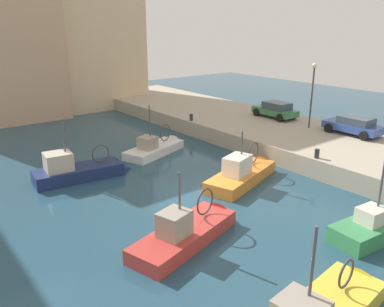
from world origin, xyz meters
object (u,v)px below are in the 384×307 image
at_px(fishing_boat_white, 158,151).
at_px(parked_car_green, 276,110).
at_px(fishing_boat_navy, 83,175).
at_px(fishing_boat_orange, 244,178).
at_px(parked_car_blue, 354,125).
at_px(mooring_bollard_north, 191,117).
at_px(mooring_bollard_mid, 317,154).
at_px(quay_streetlamp, 313,85).
at_px(fishing_boat_red, 190,236).
at_px(fishing_boat_green, 381,230).

distance_m(fishing_boat_white, parked_car_green, 11.16).
height_order(fishing_boat_navy, fishing_boat_orange, fishing_boat_navy).
relative_size(parked_car_blue, mooring_bollard_north, 7.28).
relative_size(fishing_boat_orange, mooring_bollard_mid, 11.81).
bearing_deg(quay_streetlamp, mooring_bollard_mid, -140.32).
height_order(mooring_bollard_mid, mooring_bollard_north, same).
bearing_deg(fishing_boat_red, fishing_boat_green, -34.49).
height_order(fishing_boat_red, mooring_bollard_mid, fishing_boat_red).
xyz_separation_m(fishing_boat_red, fishing_boat_white, (5.52, 10.82, -0.02)).
height_order(fishing_boat_red, parked_car_green, fishing_boat_red).
height_order(fishing_boat_orange, quay_streetlamp, quay_streetlamp).
distance_m(fishing_boat_red, fishing_boat_green, 8.44).
bearing_deg(fishing_boat_orange, fishing_boat_navy, 139.72).
bearing_deg(fishing_boat_navy, parked_car_blue, -21.46).
height_order(fishing_boat_red, quay_streetlamp, quay_streetlamp).
bearing_deg(parked_car_green, fishing_boat_green, -123.61).
bearing_deg(fishing_boat_white, fishing_boat_red, -117.01).
distance_m(fishing_boat_navy, quay_streetlamp, 17.56).
height_order(fishing_boat_red, fishing_boat_navy, fishing_boat_navy).
distance_m(fishing_boat_navy, fishing_boat_orange, 9.52).
relative_size(fishing_boat_white, mooring_bollard_north, 10.55).
relative_size(fishing_boat_navy, fishing_boat_white, 1.03).
height_order(mooring_bollard_mid, quay_streetlamp, quay_streetlamp).
relative_size(fishing_boat_navy, fishing_boat_orange, 0.92).
distance_m(fishing_boat_red, fishing_boat_navy, 9.47).
bearing_deg(fishing_boat_green, mooring_bollard_north, 79.52).
relative_size(parked_car_blue, mooring_bollard_mid, 7.28).
height_order(fishing_boat_red, fishing_boat_orange, fishing_boat_red).
relative_size(fishing_boat_orange, mooring_bollard_north, 11.81).
height_order(fishing_boat_green, mooring_bollard_mid, fishing_boat_green).
relative_size(fishing_boat_navy, mooring_bollard_mid, 10.92).
xyz_separation_m(fishing_boat_green, quay_streetlamp, (8.95, 10.49, 4.36)).
bearing_deg(fishing_boat_red, fishing_boat_orange, 26.64).
xyz_separation_m(fishing_boat_orange, parked_car_blue, (10.16, -0.70, 1.72)).
bearing_deg(parked_car_blue, mooring_bollard_mid, -166.46).
bearing_deg(fishing_boat_orange, fishing_boat_white, 97.74).
relative_size(fishing_boat_orange, quay_streetlamp, 1.35).
bearing_deg(fishing_boat_navy, fishing_boat_orange, -40.28).
bearing_deg(parked_car_blue, fishing_boat_red, -171.20).
xyz_separation_m(fishing_boat_green, mooring_bollard_north, (3.30, 17.81, 1.38)).
relative_size(fishing_boat_green, parked_car_blue, 1.42).
bearing_deg(parked_car_green, mooring_bollard_north, 150.58).
distance_m(fishing_boat_orange, parked_car_green, 11.85).
relative_size(parked_car_green, quay_streetlamp, 0.82).
xyz_separation_m(fishing_boat_green, parked_car_green, (9.51, 14.30, 1.79)).
height_order(fishing_boat_red, parked_car_blue, fishing_boat_red).
bearing_deg(fishing_boat_green, mooring_bollard_mid, 60.43).
bearing_deg(parked_car_blue, fishing_boat_orange, 176.09).
relative_size(mooring_bollard_mid, quay_streetlamp, 0.11).
bearing_deg(fishing_boat_red, mooring_bollard_north, 51.82).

